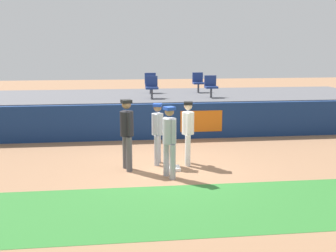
# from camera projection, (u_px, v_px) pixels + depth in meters

# --- Properties ---
(ground_plane) EXTENTS (60.00, 60.00, 0.00)m
(ground_plane) POSITION_uv_depth(u_px,v_px,m) (168.00, 170.00, 11.16)
(ground_plane) COLOR #936B4C
(grass_foreground_strip) EXTENTS (18.00, 2.80, 0.01)m
(grass_foreground_strip) POSITION_uv_depth(u_px,v_px,m) (184.00, 208.00, 8.56)
(grass_foreground_strip) COLOR #2D722D
(grass_foreground_strip) RESTS_ON ground_plane
(first_base) EXTENTS (0.40, 0.40, 0.08)m
(first_base) POSITION_uv_depth(u_px,v_px,m) (173.00, 168.00, 11.18)
(first_base) COLOR white
(first_base) RESTS_ON ground_plane
(player_fielder_home) EXTENTS (0.39, 0.54, 1.77)m
(player_fielder_home) POSITION_uv_depth(u_px,v_px,m) (188.00, 129.00, 11.51)
(player_fielder_home) COLOR white
(player_fielder_home) RESTS_ON ground_plane
(player_runner_visitor) EXTENTS (0.39, 0.47, 1.71)m
(player_runner_visitor) POSITION_uv_depth(u_px,v_px,m) (158.00, 129.00, 11.56)
(player_runner_visitor) COLOR #9EA3AD
(player_runner_visitor) RESTS_ON ground_plane
(player_coach_visitor) EXTENTS (0.45, 0.47, 1.80)m
(player_coach_visitor) POSITION_uv_depth(u_px,v_px,m) (169.00, 137.00, 10.35)
(player_coach_visitor) COLOR #9EA3AD
(player_coach_visitor) RESTS_ON ground_plane
(player_umpire) EXTENTS (0.44, 0.51, 1.89)m
(player_umpire) POSITION_uv_depth(u_px,v_px,m) (127.00, 130.00, 10.99)
(player_umpire) COLOR #4C4C51
(player_umpire) RESTS_ON ground_plane
(field_wall) EXTENTS (18.00, 0.26, 1.26)m
(field_wall) POSITION_uv_depth(u_px,v_px,m) (155.00, 122.00, 14.72)
(field_wall) COLOR navy
(field_wall) RESTS_ON ground_plane
(bleacher_platform) EXTENTS (18.00, 4.80, 1.28)m
(bleacher_platform) POSITION_uv_depth(u_px,v_px,m) (149.00, 110.00, 17.22)
(bleacher_platform) COLOR #59595E
(bleacher_platform) RESTS_ON ground_plane
(seat_back_right) EXTENTS (0.45, 0.44, 0.84)m
(seat_back_right) POSITION_uv_depth(u_px,v_px,m) (198.00, 81.00, 17.93)
(seat_back_right) COLOR #4C4C51
(seat_back_right) RESTS_ON bleacher_platform
(seat_back_center) EXTENTS (0.47, 0.44, 0.84)m
(seat_back_center) POSITION_uv_depth(u_px,v_px,m) (150.00, 82.00, 17.68)
(seat_back_center) COLOR #4C4C51
(seat_back_center) RESTS_ON bleacher_platform
(seat_front_center) EXTENTS (0.47, 0.44, 0.84)m
(seat_front_center) POSITION_uv_depth(u_px,v_px,m) (152.00, 86.00, 15.91)
(seat_front_center) COLOR #4C4C51
(seat_front_center) RESTS_ON bleacher_platform
(seat_front_right) EXTENTS (0.46, 0.44, 0.84)m
(seat_front_right) POSITION_uv_depth(u_px,v_px,m) (211.00, 85.00, 16.19)
(seat_front_right) COLOR #4C4C51
(seat_front_right) RESTS_ON bleacher_platform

